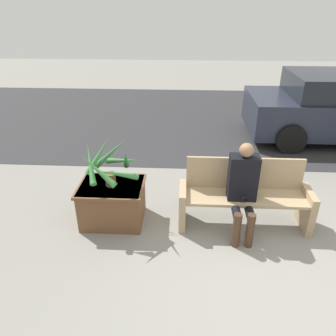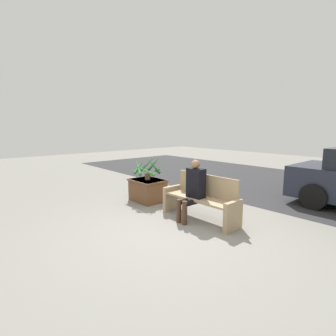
{
  "view_description": "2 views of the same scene",
  "coord_description": "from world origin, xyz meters",
  "views": [
    {
      "loc": [
        -0.96,
        -2.82,
        2.81
      ],
      "look_at": [
        -1.19,
        1.43,
        0.62
      ],
      "focal_mm": 35.0,
      "sensor_mm": 36.0,
      "label": 1
    },
    {
      "loc": [
        3.4,
        -3.02,
        1.93
      ],
      "look_at": [
        -1.22,
        1.05,
        0.95
      ],
      "focal_mm": 28.0,
      "sensor_mm": 36.0,
      "label": 2
    }
  ],
  "objects": [
    {
      "name": "person_seated",
      "position": [
        -0.2,
        0.83,
        0.68
      ],
      "size": [
        0.37,
        0.57,
        1.26
      ],
      "color": "black",
      "rests_on": "ground_plane"
    },
    {
      "name": "road_surface",
      "position": [
        0.0,
        5.62,
        0.0
      ],
      "size": [
        20.0,
        6.0,
        0.01
      ],
      "primitive_type": "cube",
      "color": "#2D2D30",
      "rests_on": "ground_plane"
    },
    {
      "name": "potted_plant",
      "position": [
        -1.94,
        0.99,
        0.88
      ],
      "size": [
        0.77,
        0.84,
        0.62
      ],
      "color": "brown",
      "rests_on": "planter_box"
    },
    {
      "name": "ground_plane",
      "position": [
        0.0,
        0.0,
        0.0
      ],
      "size": [
        30.0,
        30.0,
        0.0
      ],
      "primitive_type": "plane",
      "color": "gray"
    },
    {
      "name": "bench",
      "position": [
        -0.13,
        1.01,
        0.44
      ],
      "size": [
        1.77,
        0.5,
        0.93
      ],
      "color": "tan",
      "rests_on": "ground_plane"
    },
    {
      "name": "planter_box",
      "position": [
        -1.94,
        0.97,
        0.31
      ],
      "size": [
        0.88,
        0.7,
        0.57
      ],
      "color": "brown",
      "rests_on": "ground_plane"
    }
  ]
}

